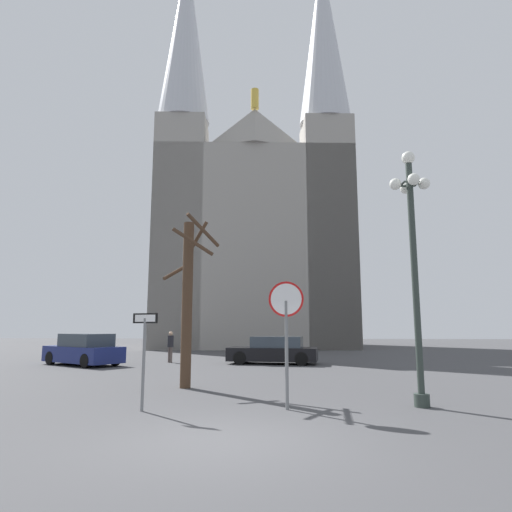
# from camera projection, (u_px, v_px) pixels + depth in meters

# --- Properties ---
(ground_plane) EXTENTS (120.00, 120.00, 0.00)m
(ground_plane) POSITION_uv_depth(u_px,v_px,m) (225.00, 441.00, 7.25)
(ground_plane) COLOR #424244
(cathedral) EXTENTS (18.08, 15.37, 37.88)m
(cathedral) POSITION_uv_depth(u_px,v_px,m) (254.00, 223.00, 41.80)
(cathedral) COLOR gray
(cathedral) RESTS_ON ground
(stop_sign) EXTENTS (0.83, 0.16, 2.91)m
(stop_sign) POSITION_uv_depth(u_px,v_px,m) (286.00, 318.00, 10.32)
(stop_sign) COLOR slate
(stop_sign) RESTS_ON ground
(one_way_arrow_sign) EXTENTS (0.64, 0.25, 2.16)m
(one_way_arrow_sign) POSITION_uv_depth(u_px,v_px,m) (144.00, 348.00, 10.02)
(one_way_arrow_sign) COLOR slate
(one_way_arrow_sign) RESTS_ON ground
(street_lamp) EXTENTS (1.00, 1.00, 6.27)m
(street_lamp) POSITION_uv_depth(u_px,v_px,m) (413.00, 249.00, 10.90)
(street_lamp) COLOR #2D3833
(street_lamp) RESTS_ON ground
(bare_tree) EXTENTS (1.77, 1.76, 5.28)m
(bare_tree) POSITION_uv_depth(u_px,v_px,m) (188.00, 296.00, 13.93)
(bare_tree) COLOR #473323
(bare_tree) RESTS_ON ground
(parked_car_near_navy) EXTENTS (4.60, 3.81, 1.50)m
(parked_car_near_navy) POSITION_uv_depth(u_px,v_px,m) (84.00, 350.00, 21.45)
(parked_car_near_navy) COLOR navy
(parked_car_near_navy) RESTS_ON ground
(parked_car_far_black) EXTENTS (4.63, 2.30, 1.35)m
(parked_car_far_black) POSITION_uv_depth(u_px,v_px,m) (274.00, 351.00, 22.25)
(parked_car_far_black) COLOR black
(parked_car_far_black) RESTS_ON ground
(pedestrian_walking) EXTENTS (0.32, 0.32, 1.59)m
(pedestrian_walking) POSITION_uv_depth(u_px,v_px,m) (170.00, 344.00, 23.07)
(pedestrian_walking) COLOR #594C47
(pedestrian_walking) RESTS_ON ground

